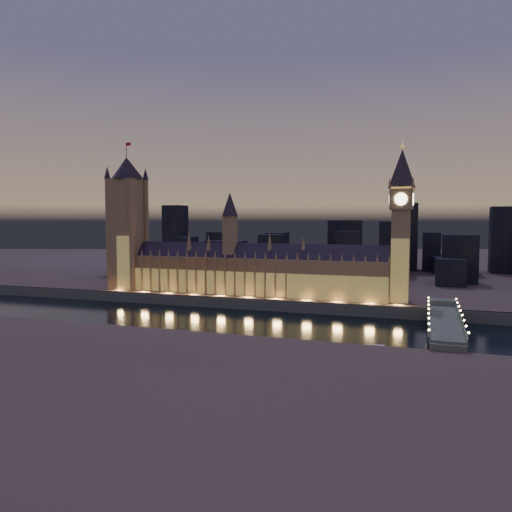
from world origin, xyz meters
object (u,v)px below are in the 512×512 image
(elizabeth_tower, at_px, (401,212))
(palace_of_westminster, at_px, (253,271))
(westminster_bridge, at_px, (444,326))
(victoria_tower, at_px, (127,217))
(river_boat, at_px, (362,352))

(elizabeth_tower, bearing_deg, palace_of_westminster, -179.91)
(palace_of_westminster, bearing_deg, elizabeth_tower, 0.09)
(elizabeth_tower, height_order, westminster_bridge, elizabeth_tower)
(westminster_bridge, bearing_deg, palace_of_westminster, 154.16)
(victoria_tower, distance_m, westminster_bridge, 261.07)
(elizabeth_tower, xyz_separation_m, river_boat, (-11.15, -119.80, -68.63))
(victoria_tower, distance_m, elizabeth_tower, 218.01)
(elizabeth_tower, distance_m, river_boat, 138.51)
(elizabeth_tower, bearing_deg, river_boat, -95.32)
(elizabeth_tower, bearing_deg, westminster_bridge, -67.48)
(palace_of_westminster, bearing_deg, victoria_tower, 179.91)
(elizabeth_tower, relative_size, river_boat, 2.53)
(palace_of_westminster, relative_size, westminster_bridge, 1.79)
(victoria_tower, bearing_deg, westminster_bridge, -14.93)
(palace_of_westminster, bearing_deg, westminster_bridge, -25.84)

